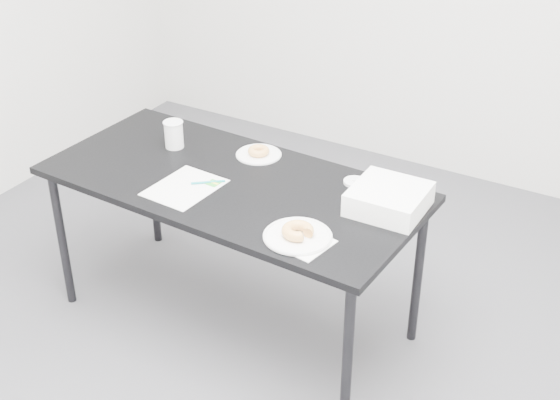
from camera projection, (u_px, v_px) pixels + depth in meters
The scene contains 13 objects.
floor at pixel (253, 343), 3.48m from camera, with size 4.00×4.00×0.00m, color #48474C.
table at pixel (232, 192), 3.29m from camera, with size 1.64×0.83×0.73m.
scorecard at pixel (185, 188), 3.21m from camera, with size 0.24×0.31×0.00m, color white.
logo_patch at pixel (213, 183), 3.24m from camera, with size 0.05×0.05×0.00m, color green.
pen at pixel (208, 182), 3.24m from camera, with size 0.01×0.01×0.14m, color #0C7C84.
napkin at pixel (304, 243), 2.85m from camera, with size 0.18×0.18×0.00m, color white.
plate_near at pixel (298, 236), 2.88m from camera, with size 0.26×0.26×0.01m, color white.
donut_near at pixel (298, 231), 2.87m from camera, with size 0.12×0.12×0.04m, color #D48943.
plate_far at pixel (259, 155), 3.46m from camera, with size 0.20×0.20×0.01m, color white.
donut_far at pixel (259, 151), 3.45m from camera, with size 0.10×0.10×0.03m, color #D48943.
coffee_cup at pixel (174, 134), 3.50m from camera, with size 0.08×0.08×0.13m, color silver.
cup_lid at pixel (355, 182), 3.24m from camera, with size 0.09×0.09×0.01m, color white.
bakery_box at pixel (389, 199), 3.04m from camera, with size 0.28×0.28×0.09m, color white.
Camera 1 is at (1.45, -2.25, 2.32)m, focal length 50.00 mm.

